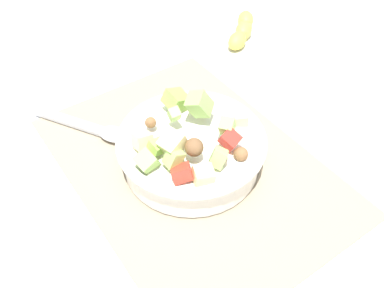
{
  "coord_description": "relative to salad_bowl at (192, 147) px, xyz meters",
  "views": [
    {
      "loc": [
        -0.38,
        0.27,
        0.52
      ],
      "look_at": [
        0.0,
        -0.0,
        0.05
      ],
      "focal_mm": 40.26,
      "sensor_mm": 36.0,
      "label": 1
    }
  ],
  "objects": [
    {
      "name": "ground_plane",
      "position": [
        0.0,
        0.0,
        -0.04
      ],
      "size": [
        2.4,
        2.4,
        0.0
      ],
      "primitive_type": "plane",
      "color": "silver"
    },
    {
      "name": "serving_spoon",
      "position": [
        0.15,
        0.09,
        -0.03
      ],
      "size": [
        0.18,
        0.12,
        0.01
      ],
      "color": "#B7B7BC",
      "rests_on": "placemat"
    },
    {
      "name": "banana_whole",
      "position": [
        0.25,
        -0.31,
        -0.02
      ],
      "size": [
        0.12,
        0.14,
        0.04
      ],
      "color": "yellow",
      "rests_on": "ground_plane"
    },
    {
      "name": "salad_bowl",
      "position": [
        0.0,
        0.0,
        0.0
      ],
      "size": [
        0.23,
        0.23,
        0.12
      ],
      "color": "white",
      "rests_on": "placemat"
    },
    {
      "name": "placemat",
      "position": [
        0.0,
        0.0,
        -0.04
      ],
      "size": [
        0.49,
        0.35,
        0.01
      ],
      "primitive_type": "cube",
      "color": "gray",
      "rests_on": "ground_plane"
    }
  ]
}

